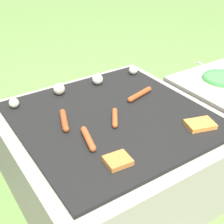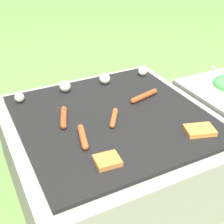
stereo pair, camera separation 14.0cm
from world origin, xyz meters
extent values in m
plane|color=#608442|center=(0.00, 0.00, 0.00)|extent=(14.00, 14.00, 0.00)
cube|color=gray|center=(0.00, 0.00, 0.19)|extent=(0.93, 0.93, 0.38)
cube|color=black|center=(0.00, 0.00, 0.39)|extent=(0.82, 0.82, 0.02)
cylinder|color=#A34C23|center=(-0.19, -0.11, 0.41)|extent=(0.06, 0.14, 0.03)
sphere|color=#A34C23|center=(-0.20, -0.17, 0.41)|extent=(0.03, 0.03, 0.03)
sphere|color=#A34C23|center=(-0.17, -0.04, 0.41)|extent=(0.03, 0.03, 0.03)
cylinder|color=#93421E|center=(0.22, 0.07, 0.41)|extent=(0.15, 0.06, 0.03)
sphere|color=#93421E|center=(0.14, 0.06, 0.41)|extent=(0.03, 0.03, 0.03)
sphere|color=#93421E|center=(0.29, 0.09, 0.41)|extent=(0.03, 0.03, 0.03)
cylinder|color=#93421E|center=(-0.21, 0.07, 0.41)|extent=(0.07, 0.14, 0.03)
sphere|color=#93421E|center=(-0.23, 0.00, 0.41)|extent=(0.03, 0.03, 0.03)
sphere|color=#93421E|center=(-0.18, 0.13, 0.41)|extent=(0.03, 0.03, 0.03)
cylinder|color=#A34C23|center=(-0.01, -0.04, 0.41)|extent=(0.09, 0.12, 0.02)
sphere|color=#A34C23|center=(0.02, 0.01, 0.41)|extent=(0.02, 0.02, 0.02)
sphere|color=#A34C23|center=(-0.04, -0.09, 0.41)|extent=(0.02, 0.02, 0.02)
cube|color=#B27033|center=(-0.16, -0.28, 0.41)|extent=(0.10, 0.09, 0.02)
cube|color=#D18438|center=(0.27, -0.28, 0.41)|extent=(0.14, 0.12, 0.02)
sphere|color=beige|center=(-0.34, 0.32, 0.42)|extent=(0.05, 0.05, 0.05)
sphere|color=beige|center=(-0.11, 0.32, 0.43)|extent=(0.06, 0.06, 0.06)
sphere|color=silver|center=(0.11, 0.31, 0.43)|extent=(0.06, 0.06, 0.06)
sphere|color=silver|center=(0.35, 0.31, 0.42)|extent=(0.05, 0.05, 0.05)
cube|color=silver|center=(0.79, 0.21, 0.40)|extent=(0.02, 0.01, 0.01)
camera|label=1|loc=(-0.66, -1.00, 1.15)|focal=50.00mm
camera|label=2|loc=(-0.54, -1.07, 1.15)|focal=50.00mm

